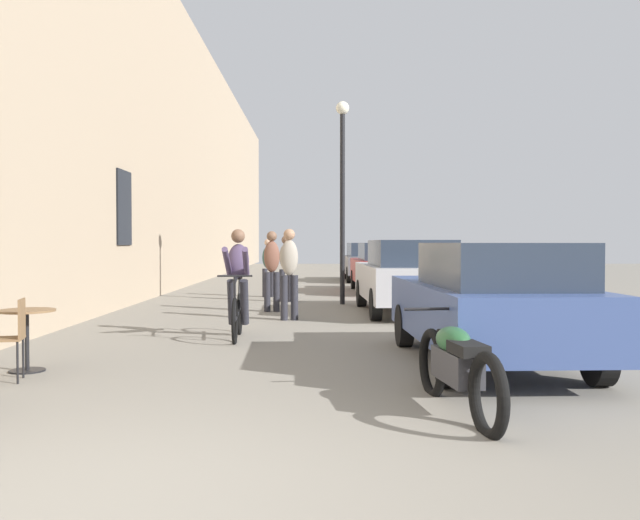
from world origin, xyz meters
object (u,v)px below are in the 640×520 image
at_px(pedestrian_far, 286,264).
at_px(parked_car_third, 384,267).
at_px(cafe_chair_mid_toward_street, 12,334).
at_px(parked_motorcycle, 457,366).
at_px(cafe_table_mid, 27,327).
at_px(parked_car_second, 407,276).
at_px(cyclist_on_bicycle, 238,286).
at_px(pedestrian_near, 289,269).
at_px(parked_car_nearest, 489,302).
at_px(parked_car_fourth, 367,261).
at_px(pedestrian_mid, 272,266).
at_px(street_lamp, 342,176).
at_px(pedestrian_furthest, 268,264).

xyz_separation_m(pedestrian_far, parked_car_third, (2.81, 3.28, -0.17)).
height_order(cafe_chair_mid_toward_street, parked_motorcycle, cafe_chair_mid_toward_street).
height_order(cafe_table_mid, parked_car_second, parked_car_second).
height_order(cyclist_on_bicycle, pedestrian_near, pedestrian_near).
height_order(cyclist_on_bicycle, parked_car_nearest, cyclist_on_bicycle).
bearing_deg(parked_car_third, parked_car_nearest, -89.68).
bearing_deg(parked_motorcycle, parked_car_nearest, 69.47).
distance_m(parked_car_fourth, parked_motorcycle, 20.43).
bearing_deg(parked_car_second, cafe_chair_mid_toward_street, -126.69).
height_order(cyclist_on_bicycle, pedestrian_far, cyclist_on_bicycle).
distance_m(parked_car_nearest, parked_car_fourth, 18.12).
bearing_deg(parked_car_nearest, cyclist_on_bicycle, 144.07).
bearing_deg(pedestrian_mid, street_lamp, 48.14).
height_order(pedestrian_furthest, parked_motorcycle, pedestrian_furthest).
distance_m(pedestrian_furthest, parked_car_third, 3.81).
bearing_deg(parked_car_third, pedestrian_far, -130.60).
bearing_deg(street_lamp, cafe_chair_mid_toward_street, -113.18).
relative_size(cafe_table_mid, parked_car_third, 0.17).
distance_m(pedestrian_furthest, street_lamp, 3.67).
height_order(pedestrian_mid, pedestrian_furthest, pedestrian_mid).
relative_size(cafe_chair_mid_toward_street, street_lamp, 0.18).
bearing_deg(pedestrian_furthest, parked_motorcycle, -78.57).
height_order(parked_car_second, parked_car_third, parked_car_second).
bearing_deg(pedestrian_furthest, cafe_chair_mid_toward_street, -99.85).
distance_m(pedestrian_near, parked_car_fourth, 13.56).
bearing_deg(pedestrian_mid, parked_car_nearest, -64.37).
bearing_deg(cafe_table_mid, pedestrian_mid, 70.61).
distance_m(pedestrian_mid, parked_car_second, 2.91).
height_order(pedestrian_near, parked_motorcycle, pedestrian_near).
bearing_deg(parked_car_nearest, cafe_chair_mid_toward_street, -169.92).
xyz_separation_m(parked_car_second, parked_car_fourth, (0.04, 12.09, -0.03)).
distance_m(cafe_chair_mid_toward_street, parked_motorcycle, 4.73).
xyz_separation_m(parked_car_third, parked_car_fourth, (-0.08, 5.95, -0.00)).
distance_m(cafe_table_mid, parked_car_nearest, 5.49).
relative_size(cafe_table_mid, street_lamp, 0.15).
xyz_separation_m(pedestrian_mid, parked_car_fourth, (2.92, 11.71, -0.21)).
xyz_separation_m(pedestrian_near, pedestrian_far, (-0.25, 4.10, -0.05)).
height_order(pedestrian_furthest, parked_car_second, pedestrian_furthest).
xyz_separation_m(parked_car_third, parked_motorcycle, (-0.79, -14.47, -0.37)).
relative_size(street_lamp, parked_motorcycle, 2.29).
height_order(cyclist_on_bicycle, pedestrian_furthest, cyclist_on_bicycle).
relative_size(cafe_table_mid, parked_car_fourth, 0.17).
height_order(pedestrian_near, pedestrian_mid, pedestrian_near).
height_order(pedestrian_mid, street_lamp, street_lamp).
height_order(pedestrian_mid, pedestrian_far, pedestrian_mid).
bearing_deg(street_lamp, parked_car_second, -59.27).
relative_size(pedestrian_mid, pedestrian_far, 1.04).
distance_m(cyclist_on_bicycle, pedestrian_furthest, 7.95).
xyz_separation_m(cafe_chair_mid_toward_street, parked_car_second, (5.20, 6.98, 0.28)).
distance_m(parked_car_second, parked_car_third, 6.14).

